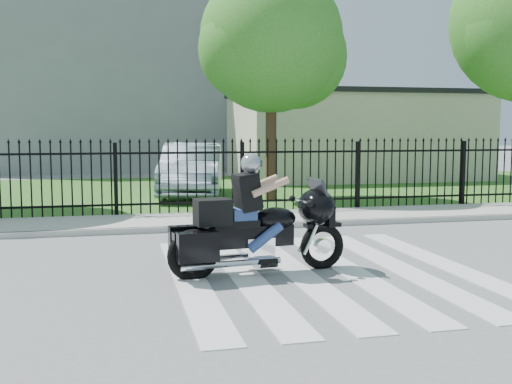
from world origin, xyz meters
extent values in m
plane|color=slate|center=(0.00, 0.00, 0.00)|extent=(120.00, 120.00, 0.00)
cube|color=#ADAAA3|center=(0.00, 5.00, 0.06)|extent=(40.00, 2.00, 0.12)
cube|color=#ADAAA3|center=(0.00, 4.00, 0.06)|extent=(40.00, 0.12, 0.12)
cube|color=#2C5D1F|center=(0.00, 12.00, 0.01)|extent=(40.00, 12.00, 0.02)
cube|color=black|center=(0.00, 6.00, 0.35)|extent=(26.00, 0.04, 0.05)
cube|color=black|center=(0.00, 6.00, 1.55)|extent=(26.00, 0.04, 0.05)
cylinder|color=#382316|center=(1.50, 9.00, 2.08)|extent=(0.32, 0.32, 4.16)
sphere|color=#317321|center=(1.50, 9.00, 4.68)|extent=(4.20, 4.20, 4.20)
cube|color=beige|center=(7.00, 16.00, 1.75)|extent=(10.00, 6.00, 3.50)
cube|color=black|center=(7.00, 16.00, 3.60)|extent=(10.20, 6.20, 0.20)
cube|color=gray|center=(-3.00, 26.00, 6.00)|extent=(15.00, 10.00, 12.00)
torus|color=black|center=(0.04, 0.26, 0.34)|extent=(0.72, 0.21, 0.71)
torus|color=black|center=(-1.95, 0.06, 0.34)|extent=(0.76, 0.23, 0.75)
cube|color=black|center=(-1.13, 0.14, 0.56)|extent=(1.35, 0.38, 0.31)
ellipsoid|color=black|center=(-0.72, 0.18, 0.80)|extent=(0.67, 0.47, 0.34)
cube|color=black|center=(-1.34, 0.12, 0.76)|extent=(0.70, 0.39, 0.10)
cube|color=silver|center=(-0.98, 0.16, 0.39)|extent=(0.44, 0.35, 0.31)
ellipsoid|color=black|center=(-0.06, 0.25, 0.94)|extent=(0.63, 0.79, 0.55)
cube|color=black|center=(-1.66, 0.09, 0.94)|extent=(0.53, 0.44, 0.37)
cube|color=navy|center=(-1.21, 0.13, 0.88)|extent=(0.38, 0.34, 0.18)
sphere|color=#9C9EA3|center=(-1.09, 0.15, 1.62)|extent=(0.30, 0.30, 0.30)
imported|color=#8D9DB2|center=(-0.68, 10.36, 0.85)|extent=(2.66, 5.27, 1.66)
camera|label=1|loc=(-2.96, -8.21, 2.11)|focal=42.00mm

